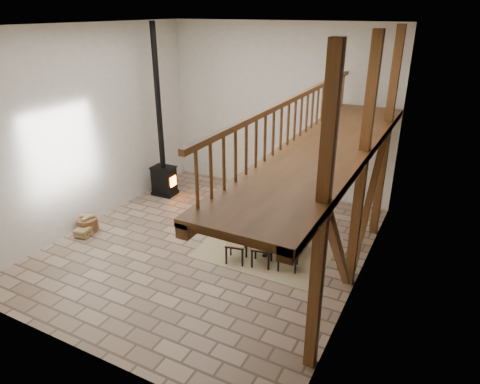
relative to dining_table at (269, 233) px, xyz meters
The scene contains 7 objects.
ground 1.46m from the dining_table, 157.97° to the right, with size 8.00×8.00×0.00m, color #A1846B.
room_shell 2.68m from the dining_table, 101.81° to the right, with size 7.02×8.02×5.01m.
rug 0.38m from the dining_table, 76.92° to the right, with size 3.00×2.50×0.02m, color tan.
dining_table is the anchor object (origin of this frame).
wood_stove 4.46m from the dining_table, 160.44° to the left, with size 0.72×0.56×5.00m.
log_basket 4.70m from the dining_table, 163.17° to the right, with size 0.52×0.52×0.43m.
log_stack 4.67m from the dining_table, 159.91° to the right, with size 0.42×0.52×0.23m.
Camera 1 is at (4.80, -7.71, 5.31)m, focal length 32.00 mm.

